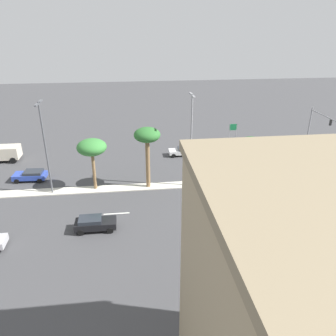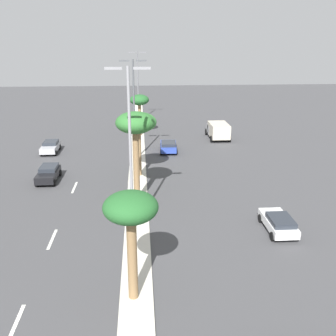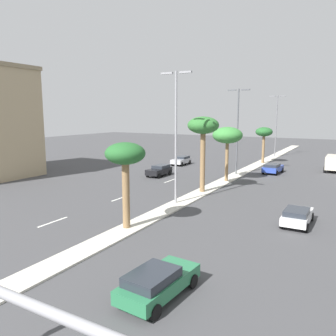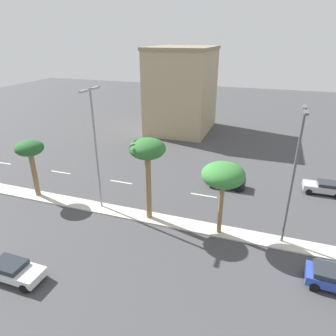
{
  "view_description": "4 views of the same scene",
  "coord_description": "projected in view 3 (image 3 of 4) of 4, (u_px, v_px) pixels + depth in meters",
  "views": [
    {
      "loc": [
        -37.24,
        29.52,
        19.19
      ],
      "look_at": [
        -2.31,
        25.4,
        3.53
      ],
      "focal_mm": 35.45,
      "sensor_mm": 36.0,
      "label": 1
    },
    {
      "loc": [
        0.43,
        -2.51,
        13.25
      ],
      "look_at": [
        2.88,
        31.09,
        1.84
      ],
      "focal_mm": 40.95,
      "sensor_mm": 36.0,
      "label": 2
    },
    {
      "loc": [
        13.62,
        -3.6,
        8.07
      ],
      "look_at": [
        -3.2,
        26.11,
        2.53
      ],
      "focal_mm": 36.02,
      "sensor_mm": 36.0,
      "label": 3
    },
    {
      "loc": [
        22.24,
        37.13,
        15.75
      ],
      "look_at": [
        -3.11,
        28.39,
        3.92
      ],
      "focal_mm": 32.51,
      "sensor_mm": 36.0,
      "label": 4
    }
  ],
  "objects": [
    {
      "name": "lane_stripe_center",
      "position": [
        53.0,
        222.0,
        25.3
      ],
      "size": [
        0.2,
        2.8,
        0.01
      ],
      "primitive_type": "cube",
      "color": "silver",
      "rests_on": "ground"
    },
    {
      "name": "street_lamp_outboard",
      "position": [
        176.0,
        129.0,
        29.3
      ],
      "size": [
        2.9,
        0.24,
        11.51
      ],
      "color": "gray",
      "rests_on": "median_curb"
    },
    {
      "name": "palm_tree_leading",
      "position": [
        203.0,
        128.0,
        33.67
      ],
      "size": [
        3.15,
        3.15,
        7.65
      ],
      "color": "olive",
      "rests_on": "median_curb"
    },
    {
      "name": "sedan_blue_inboard",
      "position": [
        273.0,
        168.0,
        45.79
      ],
      "size": [
        2.21,
        4.22,
        1.34
      ],
      "color": "#2D47AD",
      "rests_on": "ground"
    },
    {
      "name": "lane_stripe_mid",
      "position": [
        170.0,
        181.0,
        40.9
      ],
      "size": [
        0.2,
        2.8,
        0.01
      ],
      "primitive_type": "cube",
      "color": "silver",
      "rests_on": "ground"
    },
    {
      "name": "ground_plane",
      "position": [
        221.0,
        183.0,
        39.5
      ],
      "size": [
        160.0,
        160.0,
        0.0
      ],
      "primitive_type": "plane",
      "color": "#424244"
    },
    {
      "name": "lane_stripe_far",
      "position": [
        121.0,
        198.0,
        32.48
      ],
      "size": [
        0.2,
        2.8,
        0.01
      ],
      "primitive_type": "cube",
      "color": "silver",
      "rests_on": "ground"
    },
    {
      "name": "sedan_white_left",
      "position": [
        297.0,
        216.0,
        24.54
      ],
      "size": [
        1.89,
        4.04,
        1.28
      ],
      "color": "silver",
      "rests_on": "ground"
    },
    {
      "name": "palm_tree_right",
      "position": [
        264.0,
        133.0,
        54.01
      ],
      "size": [
        2.69,
        2.69,
        5.78
      ],
      "color": "olive",
      "rests_on": "median_curb"
    },
    {
      "name": "street_lamp_rear",
      "position": [
        238.0,
        125.0,
        43.83
      ],
      "size": [
        2.9,
        0.24,
        11.07
      ],
      "color": "#515459",
      "rests_on": "median_curb"
    },
    {
      "name": "box_truck",
      "position": [
        336.0,
        163.0,
        47.19
      ],
      "size": [
        2.7,
        5.44,
        2.25
      ],
      "color": "silver",
      "rests_on": "ground"
    },
    {
      "name": "street_lamp_left",
      "position": [
        276.0,
        121.0,
        62.15
      ],
      "size": [
        2.9,
        0.24,
        11.22
      ],
      "color": "slate",
      "rests_on": "median_curb"
    },
    {
      "name": "median_curb",
      "position": [
        245.0,
        171.0,
        47.64
      ],
      "size": [
        1.8,
        85.32,
        0.12
      ],
      "primitive_type": "cube",
      "color": "beige",
      "rests_on": "ground"
    },
    {
      "name": "sedan_silver_mid",
      "position": [
        181.0,
        160.0,
        53.44
      ],
      "size": [
        2.0,
        4.02,
        1.34
      ],
      "color": "#B2B2B7",
      "rests_on": "ground"
    },
    {
      "name": "palm_tree_front",
      "position": [
        227.0,
        136.0,
        39.37
      ],
      "size": [
        3.51,
        3.51,
        6.4
      ],
      "color": "olive",
      "rests_on": "median_curb"
    },
    {
      "name": "sedan_green_center",
      "position": [
        158.0,
        282.0,
        14.82
      ],
      "size": [
        2.21,
        4.41,
        1.38
      ],
      "color": "#287047",
      "rests_on": "ground"
    },
    {
      "name": "sedan_black_far",
      "position": [
        159.0,
        170.0,
        43.89
      ],
      "size": [
        1.9,
        4.06,
        1.39
      ],
      "color": "black",
      "rests_on": "ground"
    },
    {
      "name": "palm_tree_center",
      "position": [
        125.0,
        157.0,
        22.98
      ],
      "size": [
        2.78,
        2.78,
        6.02
      ],
      "color": "olive",
      "rests_on": "median_curb"
    }
  ]
}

